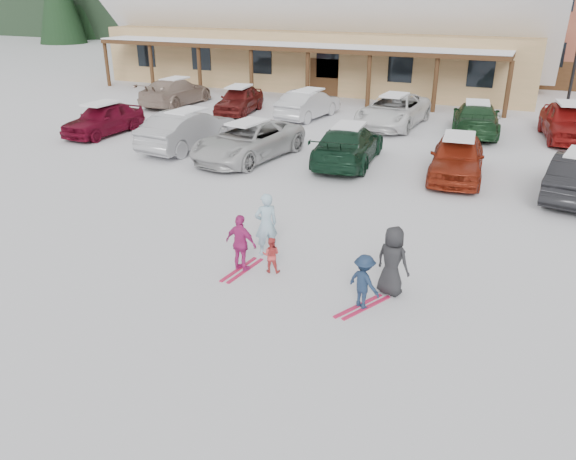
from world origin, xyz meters
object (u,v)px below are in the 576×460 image
at_px(parked_car_8, 239,100).
at_px(parked_car_12, 567,122).
at_px(adult_skier, 266,224).
at_px(toddler_red, 271,255).
at_px(parked_car_3, 348,145).
at_px(parked_car_7, 176,92).
at_px(parked_car_4, 457,157).
at_px(child_navy, 364,282).
at_px(child_magenta, 241,244).
at_px(parked_car_9, 308,104).
at_px(parked_car_1, 188,130).
at_px(parked_car_11, 476,118).
at_px(day_lodge, 323,23).
at_px(parked_car_0, 103,119).
at_px(bystander_dark, 392,261).
at_px(parked_car_2, 248,141).
at_px(parked_car_10, 393,111).

height_order(parked_car_8, parked_car_12, parked_car_12).
height_order(adult_skier, toddler_red, adult_skier).
bearing_deg(parked_car_3, parked_car_7, -34.83).
xyz_separation_m(adult_skier, parked_car_4, (3.34, 8.11, -0.05)).
relative_size(child_navy, child_magenta, 0.86).
xyz_separation_m(child_magenta, parked_car_9, (-4.82, 16.16, 0.01)).
relative_size(parked_car_1, parked_car_11, 0.96).
height_order(toddler_red, child_magenta, child_magenta).
xyz_separation_m(parked_car_1, parked_car_7, (-5.80, 7.67, -0.04)).
relative_size(day_lodge, child_navy, 24.60).
distance_m(day_lodge, parked_car_1, 18.99).
xyz_separation_m(parked_car_1, parked_car_4, (10.60, 0.39, -0.04)).
relative_size(child_navy, parked_car_12, 0.26).
distance_m(adult_skier, parked_car_4, 8.77).
bearing_deg(child_navy, parked_car_3, -44.10).
xyz_separation_m(parked_car_0, parked_car_11, (15.21, 6.73, 0.01)).
distance_m(child_navy, parked_car_11, 16.46).
xyz_separation_m(bystander_dark, parked_car_4, (0.05, 8.80, -0.03)).
bearing_deg(adult_skier, day_lodge, -115.36).
bearing_deg(parked_car_9, day_lodge, -64.71).
distance_m(parked_car_1, parked_car_2, 2.97).
bearing_deg(parked_car_3, adult_skier, 89.15).
height_order(toddler_red, parked_car_9, parked_car_9).
bearing_deg(parked_car_1, parked_car_0, -1.27).
distance_m(bystander_dark, parked_car_12, 16.60).
bearing_deg(child_navy, parked_car_0, -7.01).
distance_m(day_lodge, parked_car_3, 20.00).
height_order(parked_car_0, parked_car_9, parked_car_9).
bearing_deg(parked_car_8, parked_car_4, -36.94).
bearing_deg(parked_car_10, parked_car_9, -176.67).
height_order(toddler_red, child_navy, child_navy).
xyz_separation_m(bystander_dark, parked_car_7, (-16.35, 16.07, -0.03)).
bearing_deg(parked_car_10, toddler_red, -82.28).
relative_size(day_lodge, parked_car_9, 6.82).
xyz_separation_m(child_navy, child_magenta, (-3.05, 0.45, 0.10)).
relative_size(parked_car_1, parked_car_3, 0.96).
bearing_deg(parked_car_8, adult_skier, -67.33).
distance_m(bystander_dark, parked_car_9, 17.81).
bearing_deg(bystander_dark, day_lodge, -48.90).
distance_m(child_magenta, parked_car_11, 16.34).
xyz_separation_m(bystander_dark, parked_car_11, (-0.13, 15.65, -0.05)).
bearing_deg(parked_car_0, day_lodge, 80.82).
distance_m(child_magenta, parked_car_3, 9.35).
distance_m(parked_car_0, parked_car_9, 9.89).
distance_m(parked_car_2, parked_car_8, 8.71).
relative_size(parked_car_4, parked_car_7, 0.85).
relative_size(day_lodge, parked_car_10, 5.46).
distance_m(parked_car_2, parked_car_7, 11.88).
distance_m(parked_car_8, parked_car_9, 3.80).
xyz_separation_m(child_navy, parked_car_8, (-11.66, 16.34, 0.10)).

